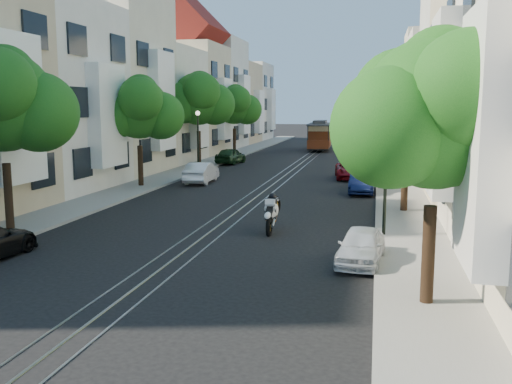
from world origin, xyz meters
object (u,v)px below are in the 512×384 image
Objects in this scene: tree_w_c at (199,100)px; parked_car_e_near at (361,246)px; tree_e_a at (438,117)px; tree_e_c at (400,106)px; tree_e_d at (395,103)px; parked_car_e_mid at (362,182)px; tree_w_b at (140,110)px; parked_car_e_far at (351,170)px; parked_car_w_far at (231,156)px; tree_w_a at (3,103)px; lamp_east at (386,158)px; sportbike_rider at (272,211)px; lamp_west at (198,132)px; parked_car_w_mid at (201,172)px; cable_car at (320,134)px; tree_e_b at (409,103)px; tree_w_d at (235,106)px.

parked_car_e_near is (12.74, -24.55, -4.53)m from tree_w_c.
tree_e_a is 23.00m from tree_e_c.
tree_e_d reaches higher than parked_car_e_near.
parked_car_e_mid is (12.39, -10.51, -4.47)m from tree_w_c.
parked_car_e_far is (11.54, 6.40, -3.82)m from tree_w_b.
tree_w_a is at bearing 93.03° from parked_car_w_far.
tree_e_a is 15.25m from tree_w_a.
lamp_east reaches higher than sportbike_rider.
lamp_west is 1.10× the size of parked_car_w_far.
parked_car_w_mid reaches higher than parked_car_e_near.
tree_e_d reaches higher than tree_w_b.
parked_car_w_far is (-12.77, 31.03, -3.75)m from tree_e_a.
lamp_east is at bearing -57.35° from tree_w_c.
tree_e_c is 0.98× the size of tree_w_a.
tree_w_b is 2.00× the size of parked_car_e_near.
lamp_east reaches higher than parked_car_e_far.
parked_car_e_far is at bearing -105.10° from tree_e_d.
cable_car is at bearing 68.68° from tree_w_c.
lamp_west is at bearing 136.15° from tree_e_b.
tree_e_d reaches higher than tree_w_a.
lamp_west is at bearing -74.25° from tree_w_c.
cable_car reaches higher than parked_car_w_mid.
tree_e_a reaches higher than lamp_east.
tree_e_a is 28.51m from lamp_west.
tree_w_b is at bearing -130.27° from tree_e_d.
tree_e_b is (0.00, 12.00, 0.34)m from tree_e_a.
lamp_west is at bearing 171.51° from tree_e_c.
lamp_east is (13.44, 2.02, -1.89)m from tree_w_a.
tree_w_c is (0.00, 11.00, 0.67)m from tree_w_b.
tree_w_b is (-14.40, -17.00, -0.47)m from tree_e_d.
parked_car_w_mid is (-11.66, -14.37, -4.24)m from tree_e_d.
parked_car_e_near is at bearing -93.11° from tree_e_d.
parked_car_w_far reaches higher than parked_car_e_near.
tree_w_d is 1.71× the size of parked_car_w_mid.
tree_e_d is 0.97× the size of tree_w_c.
tree_e_b is 22.00m from tree_e_d.
cable_car is (6.41, 21.55, -1.17)m from lamp_west.
tree_e_a is 0.94× the size of tree_w_a.
tree_w_b is at bearing 90.00° from tree_w_a.
parked_car_e_far is at bearing 98.97° from parked_car_e_near.
tree_w_c is (-14.40, 16.00, 0.34)m from tree_e_b.
tree_e_c is 16.10m from lamp_east.
tree_e_b is 15.25m from tree_w_b.
parked_car_e_mid is (5.14, -29.09, -1.08)m from cable_car.
sportbike_rider is (9.37, -20.86, -4.29)m from tree_w_c.
lamp_west is 0.56× the size of cable_car.
lamp_east is at bearing -100.93° from tree_e_b.
cable_car is 29.56m from parked_car_e_mid.
tree_e_b is at bearing 84.54° from parked_car_e_near.
sportbike_rider is (-5.03, -15.86, -3.82)m from tree_e_c.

